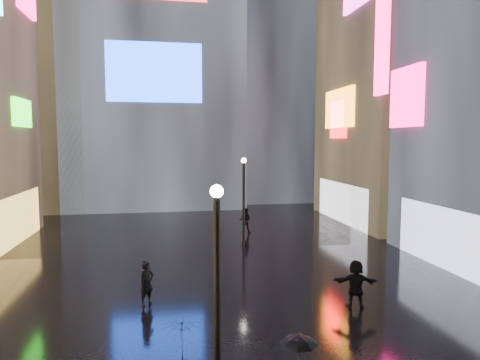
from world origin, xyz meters
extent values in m
plane|color=black|center=(0.00, 20.00, 0.00)|extent=(140.00, 140.00, 0.00)
cube|color=#FFC659|center=(-11.10, 26.00, 1.50)|extent=(0.20, 10.00, 3.00)
cube|color=#26D918|center=(-10.85, 27.82, 7.91)|extent=(0.25, 3.00, 1.71)
cube|color=white|center=(11.10, 17.00, 1.50)|extent=(0.20, 9.00, 3.00)
cube|color=#F10C5D|center=(10.85, 21.12, 8.58)|extent=(0.25, 2.99, 3.26)
cube|color=#F10C5D|center=(10.85, 24.00, 14.00)|extent=(0.25, 1.40, 10.00)
cube|color=black|center=(16.00, 30.00, 14.00)|extent=(10.00, 12.00, 28.00)
cube|color=white|center=(11.10, 30.00, 1.50)|extent=(0.20, 9.00, 3.00)
cube|color=orange|center=(10.85, 30.32, 8.66)|extent=(0.25, 4.92, 2.91)
cube|color=red|center=(10.85, 30.44, 7.84)|extent=(0.25, 2.63, 2.87)
cube|color=#194CFF|center=(-3.00, 36.90, 12.00)|extent=(8.00, 0.20, 5.00)
cube|color=black|center=(9.00, 46.00, 17.00)|extent=(12.00, 12.00, 34.00)
cube|color=black|center=(-14.00, 42.00, 13.00)|extent=(10.00, 10.00, 26.00)
cylinder|color=black|center=(-1.09, 8.76, 2.50)|extent=(0.16, 0.16, 5.00)
sphere|color=white|center=(-1.09, 8.76, 5.05)|extent=(0.30, 0.30, 0.30)
cylinder|color=black|center=(2.32, 23.96, 2.50)|extent=(0.16, 0.16, 5.00)
sphere|color=white|center=(2.32, 23.96, 5.05)|extent=(0.30, 0.30, 0.30)
imported|color=black|center=(4.67, 13.82, 0.90)|extent=(1.75, 0.91, 1.80)
imported|color=black|center=(-2.97, 15.43, 0.84)|extent=(0.73, 0.71, 1.68)
imported|color=black|center=(3.06, 27.45, 0.84)|extent=(0.98, 0.87, 1.68)
imported|color=black|center=(0.24, 6.91, 2.20)|extent=(0.70, 0.70, 0.60)
imported|color=black|center=(-1.91, 7.97, 2.04)|extent=(1.36, 1.36, 0.88)
camera|label=1|loc=(-2.21, -0.61, 6.15)|focal=32.00mm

